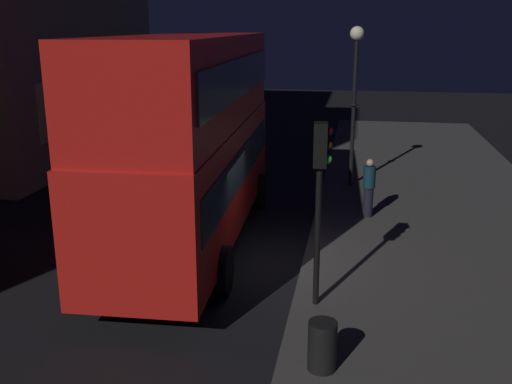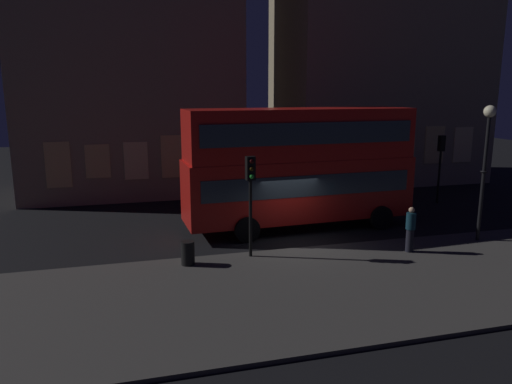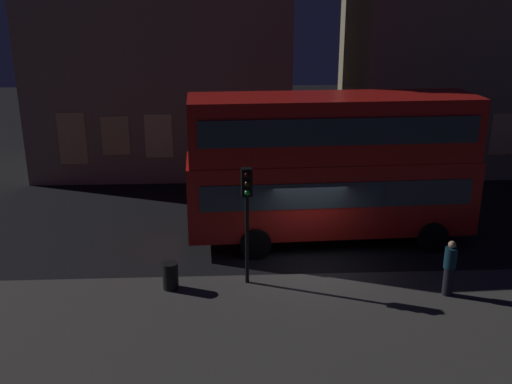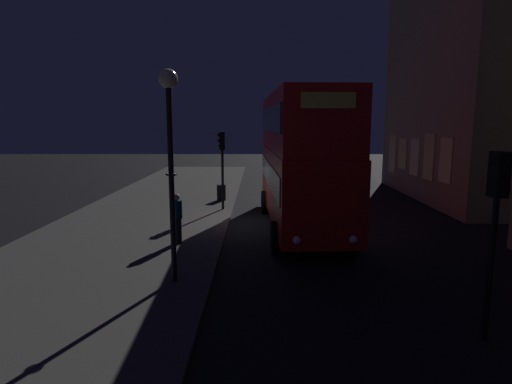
# 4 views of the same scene
# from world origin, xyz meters

# --- Properties ---
(ground_plane) EXTENTS (80.00, 80.00, 0.00)m
(ground_plane) POSITION_xyz_m (0.00, 0.00, 0.00)
(ground_plane) COLOR black
(sidewalk_slab) EXTENTS (44.00, 7.39, 0.12)m
(sidewalk_slab) POSITION_xyz_m (0.00, -4.67, 0.06)
(sidewalk_slab) COLOR #423F3D
(sidewalk_slab) RESTS_ON ground
(building_plain_facade) EXTENTS (13.24, 7.94, 15.20)m
(building_plain_facade) POSITION_xyz_m (10.38, 12.65, 7.60)
(building_plain_facade) COLOR tan
(building_plain_facade) RESTS_ON ground
(double_decker_bus) EXTENTS (10.37, 3.20, 5.34)m
(double_decker_bus) POSITION_xyz_m (0.90, 1.97, 2.99)
(double_decker_bus) COLOR red
(double_decker_bus) RESTS_ON ground
(traffic_light_near_kerb) EXTENTS (0.34, 0.37, 3.70)m
(traffic_light_near_kerb) POSITION_xyz_m (-2.20, -1.46, 2.79)
(traffic_light_near_kerb) COLOR black
(traffic_light_near_kerb) RESTS_ON sidewalk_slab
(pedestrian) EXTENTS (0.36, 0.36, 1.73)m
(pedestrian) POSITION_xyz_m (3.72, -2.52, 1.01)
(pedestrian) COLOR black
(pedestrian) RESTS_ON sidewalk_slab
(litter_bin) EXTENTS (0.48, 0.48, 0.84)m
(litter_bin) POSITION_xyz_m (-4.54, -1.73, 0.54)
(litter_bin) COLOR black
(litter_bin) RESTS_ON sidewalk_slab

